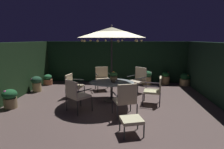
{
  "coord_description": "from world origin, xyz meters",
  "views": [
    {
      "loc": [
        0.47,
        -6.41,
        2.25
      ],
      "look_at": [
        -0.01,
        0.44,
        0.94
      ],
      "focal_mm": 29.95,
      "sensor_mm": 36.0,
      "label": 1
    }
  ],
  "objects_px": {
    "patio_dining_table": "(112,85)",
    "potted_plant_right_far": "(48,80)",
    "potted_plant_left_near": "(147,77)",
    "patio_chair_south": "(138,78)",
    "patio_chair_northeast": "(76,93)",
    "patio_chair_east": "(126,98)",
    "potted_plant_front_corner": "(10,98)",
    "ottoman_footrest": "(132,120)",
    "patio_chair_southwest": "(102,77)",
    "potted_plant_back_right": "(37,83)",
    "patio_umbrella": "(112,33)",
    "potted_plant_right_near": "(165,78)",
    "potted_plant_left_far": "(185,79)",
    "patio_chair_north": "(73,84)",
    "centerpiece_planter": "(114,76)",
    "patio_chair_southeast": "(155,89)"
  },
  "relations": [
    {
      "from": "potted_plant_front_corner",
      "to": "patio_chair_east",
      "type": "bearing_deg",
      "value": -6.81
    },
    {
      "from": "patio_chair_east",
      "to": "potted_plant_left_far",
      "type": "height_order",
      "value": "patio_chair_east"
    },
    {
      "from": "potted_plant_right_near",
      "to": "patio_chair_northeast",
      "type": "bearing_deg",
      "value": -132.41
    },
    {
      "from": "potted_plant_right_far",
      "to": "potted_plant_right_near",
      "type": "bearing_deg",
      "value": 4.67
    },
    {
      "from": "potted_plant_left_near",
      "to": "potted_plant_front_corner",
      "type": "relative_size",
      "value": 1.11
    },
    {
      "from": "centerpiece_planter",
      "to": "patio_umbrella",
      "type": "bearing_deg",
      "value": 131.4
    },
    {
      "from": "patio_chair_southeast",
      "to": "potted_plant_left_near",
      "type": "xyz_separation_m",
      "value": [
        0.04,
        2.82,
        -0.18
      ]
    },
    {
      "from": "patio_chair_northeast",
      "to": "patio_chair_south",
      "type": "bearing_deg",
      "value": 48.62
    },
    {
      "from": "potted_plant_left_far",
      "to": "potted_plant_right_far",
      "type": "bearing_deg",
      "value": -177.21
    },
    {
      "from": "patio_chair_northeast",
      "to": "ottoman_footrest",
      "type": "xyz_separation_m",
      "value": [
        1.67,
        -1.29,
        -0.25
      ]
    },
    {
      "from": "potted_plant_left_far",
      "to": "potted_plant_front_corner",
      "type": "bearing_deg",
      "value": -152.03
    },
    {
      "from": "potted_plant_left_near",
      "to": "potted_plant_right_far",
      "type": "distance_m",
      "value": 4.94
    },
    {
      "from": "patio_chair_southwest",
      "to": "patio_chair_northeast",
      "type": "bearing_deg",
      "value": -100.62
    },
    {
      "from": "patio_chair_east",
      "to": "potted_plant_back_right",
      "type": "bearing_deg",
      "value": 147.53
    },
    {
      "from": "patio_chair_northeast",
      "to": "potted_plant_right_near",
      "type": "relative_size",
      "value": 1.6
    },
    {
      "from": "potted_plant_back_right",
      "to": "patio_umbrella",
      "type": "bearing_deg",
      "value": -16.11
    },
    {
      "from": "patio_chair_south",
      "to": "ottoman_footrest",
      "type": "xyz_separation_m",
      "value": [
        -0.4,
        -3.64,
        -0.25
      ]
    },
    {
      "from": "patio_dining_table",
      "to": "patio_chair_northeast",
      "type": "xyz_separation_m",
      "value": [
        -1.02,
        -1.19,
        0.02
      ]
    },
    {
      "from": "patio_chair_north",
      "to": "patio_chair_east",
      "type": "relative_size",
      "value": 0.89
    },
    {
      "from": "potted_plant_left_far",
      "to": "potted_plant_right_near",
      "type": "relative_size",
      "value": 0.93
    },
    {
      "from": "centerpiece_planter",
      "to": "patio_chair_north",
      "type": "distance_m",
      "value": 1.7
    },
    {
      "from": "patio_chair_northeast",
      "to": "patio_chair_east",
      "type": "distance_m",
      "value": 1.56
    },
    {
      "from": "patio_umbrella",
      "to": "patio_chair_north",
      "type": "height_order",
      "value": "patio_umbrella"
    },
    {
      "from": "patio_chair_east",
      "to": "potted_plant_front_corner",
      "type": "distance_m",
      "value": 3.82
    },
    {
      "from": "centerpiece_planter",
      "to": "ottoman_footrest",
      "type": "bearing_deg",
      "value": -76.48
    },
    {
      "from": "ottoman_footrest",
      "to": "patio_chair_southwest",
      "type": "bearing_deg",
      "value": 106.48
    },
    {
      "from": "ottoman_footrest",
      "to": "potted_plant_back_right",
      "type": "height_order",
      "value": "potted_plant_back_right"
    },
    {
      "from": "patio_chair_south",
      "to": "potted_plant_right_far",
      "type": "relative_size",
      "value": 2.05
    },
    {
      "from": "patio_dining_table",
      "to": "patio_chair_southeast",
      "type": "xyz_separation_m",
      "value": [
        1.54,
        -0.3,
        -0.02
      ]
    },
    {
      "from": "patio_chair_northeast",
      "to": "potted_plant_right_near",
      "type": "distance_m",
      "value": 5.25
    },
    {
      "from": "patio_chair_northeast",
      "to": "potted_plant_back_right",
      "type": "relative_size",
      "value": 1.53
    },
    {
      "from": "patio_dining_table",
      "to": "patio_chair_northeast",
      "type": "bearing_deg",
      "value": -130.55
    },
    {
      "from": "patio_chair_south",
      "to": "potted_plant_left_near",
      "type": "height_order",
      "value": "patio_chair_south"
    },
    {
      "from": "patio_chair_northeast",
      "to": "patio_chair_southwest",
      "type": "relative_size",
      "value": 1.02
    },
    {
      "from": "patio_chair_east",
      "to": "potted_plant_right_far",
      "type": "distance_m",
      "value": 5.35
    },
    {
      "from": "patio_chair_northeast",
      "to": "patio_chair_southwest",
      "type": "xyz_separation_m",
      "value": [
        0.5,
        2.67,
        -0.01
      ]
    },
    {
      "from": "patio_chair_north",
      "to": "potted_plant_front_corner",
      "type": "xyz_separation_m",
      "value": [
        -1.74,
        -1.3,
        -0.18
      ]
    },
    {
      "from": "patio_chair_east",
      "to": "potted_plant_front_corner",
      "type": "relative_size",
      "value": 1.6
    },
    {
      "from": "patio_chair_north",
      "to": "patio_chair_east",
      "type": "height_order",
      "value": "patio_chair_east"
    },
    {
      "from": "patio_chair_east",
      "to": "potted_plant_back_right",
      "type": "relative_size",
      "value": 1.52
    },
    {
      "from": "patio_chair_northeast",
      "to": "potted_plant_right_near",
      "type": "bearing_deg",
      "value": 47.59
    },
    {
      "from": "patio_chair_south",
      "to": "patio_chair_northeast",
      "type": "bearing_deg",
      "value": -131.38
    },
    {
      "from": "patio_chair_east",
      "to": "patio_chair_south",
      "type": "height_order",
      "value": "patio_chair_south"
    },
    {
      "from": "patio_dining_table",
      "to": "ottoman_footrest",
      "type": "height_order",
      "value": "patio_dining_table"
    },
    {
      "from": "patio_chair_southeast",
      "to": "potted_plant_right_far",
      "type": "xyz_separation_m",
      "value": [
        -4.89,
        2.5,
        -0.3
      ]
    },
    {
      "from": "patio_chair_east",
      "to": "patio_chair_southwest",
      "type": "height_order",
      "value": "patio_chair_east"
    },
    {
      "from": "patio_dining_table",
      "to": "potted_plant_right_far",
      "type": "bearing_deg",
      "value": 146.66
    },
    {
      "from": "patio_dining_table",
      "to": "potted_plant_front_corner",
      "type": "height_order",
      "value": "patio_dining_table"
    },
    {
      "from": "patio_chair_east",
      "to": "potted_plant_back_right",
      "type": "xyz_separation_m",
      "value": [
        -3.84,
        2.44,
        -0.21
      ]
    },
    {
      "from": "patio_chair_north",
      "to": "potted_plant_left_far",
      "type": "distance_m",
      "value": 5.47
    }
  ]
}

